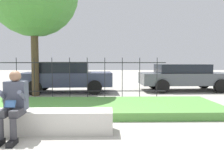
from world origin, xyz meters
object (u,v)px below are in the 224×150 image
at_px(car_parked_right, 184,76).
at_px(person_seated_reader, 14,102).
at_px(stone_bench, 49,123).
at_px(car_parked_center, 66,76).

bearing_deg(car_parked_right, person_seated_reader, -131.32).
xyz_separation_m(stone_bench, car_parked_center, (-0.69, 5.62, 0.54)).
height_order(stone_bench, car_parked_right, car_parked_right).
bearing_deg(person_seated_reader, stone_bench, 29.20).
bearing_deg(person_seated_reader, car_parked_right, 49.70).
bearing_deg(car_parked_center, stone_bench, -85.86).
distance_m(person_seated_reader, car_parked_right, 8.35).
distance_m(person_seated_reader, car_parked_center, 5.93).
distance_m(stone_bench, car_parked_right, 7.78).
xyz_separation_m(car_parked_center, car_parked_right, (5.54, 0.44, -0.04)).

